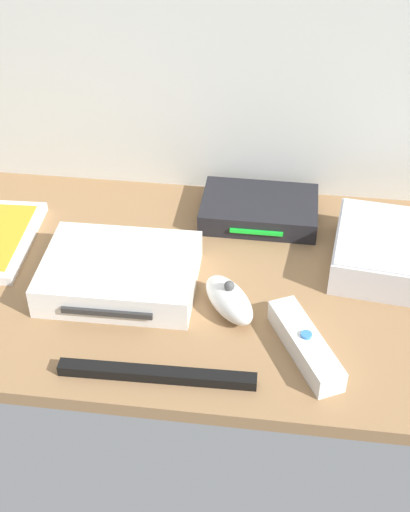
{
  "coord_description": "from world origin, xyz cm",
  "views": [
    {
      "loc": [
        9.79,
        -75.59,
        63.6
      ],
      "look_at": [
        0.0,
        0.0,
        4.0
      ],
      "focal_mm": 49.19,
      "sensor_mm": 36.0,
      "label": 1
    }
  ],
  "objects_px": {
    "game_console": "(120,273)",
    "network_router": "(259,209)",
    "mini_computer": "(395,252)",
    "sensor_bar": "(157,374)",
    "remote_nunchuk": "(229,299)",
    "remote_wand": "(305,345)"
  },
  "relations": [
    {
      "from": "game_console",
      "to": "network_router",
      "type": "relative_size",
      "value": 1.17
    },
    {
      "from": "remote_wand",
      "to": "sensor_bar",
      "type": "xyz_separation_m",
      "value": [
        -0.18,
        -0.06,
        -0.01
      ]
    },
    {
      "from": "sensor_bar",
      "to": "remote_nunchuk",
      "type": "bearing_deg",
      "value": 59.17
    },
    {
      "from": "mini_computer",
      "to": "sensor_bar",
      "type": "height_order",
      "value": "mini_computer"
    },
    {
      "from": "game_console",
      "to": "remote_wand",
      "type": "bearing_deg",
      "value": -21.95
    },
    {
      "from": "game_console",
      "to": "mini_computer",
      "type": "xyz_separation_m",
      "value": [
        0.38,
        0.09,
        0.0
      ]
    },
    {
      "from": "network_router",
      "to": "sensor_bar",
      "type": "relative_size",
      "value": 0.75
    },
    {
      "from": "game_console",
      "to": "network_router",
      "type": "bearing_deg",
      "value": 45.5
    },
    {
      "from": "mini_computer",
      "to": "network_router",
      "type": "relative_size",
      "value": 1.04
    },
    {
      "from": "sensor_bar",
      "to": "network_router",
      "type": "bearing_deg",
      "value": 72.9
    },
    {
      "from": "mini_computer",
      "to": "remote_nunchuk",
      "type": "relative_size",
      "value": 1.76
    },
    {
      "from": "game_console",
      "to": "network_router",
      "type": "xyz_separation_m",
      "value": [
        0.18,
        0.19,
        -0.0
      ]
    },
    {
      "from": "game_console",
      "to": "mini_computer",
      "type": "relative_size",
      "value": 1.13
    },
    {
      "from": "mini_computer",
      "to": "remote_nunchuk",
      "type": "distance_m",
      "value": 0.26
    },
    {
      "from": "remote_nunchuk",
      "to": "mini_computer",
      "type": "bearing_deg",
      "value": -6.18
    },
    {
      "from": "remote_nunchuk",
      "to": "sensor_bar",
      "type": "relative_size",
      "value": 0.45
    },
    {
      "from": "remote_nunchuk",
      "to": "sensor_bar",
      "type": "bearing_deg",
      "value": -154.67
    },
    {
      "from": "game_console",
      "to": "sensor_bar",
      "type": "height_order",
      "value": "game_console"
    },
    {
      "from": "sensor_bar",
      "to": "mini_computer",
      "type": "bearing_deg",
      "value": 39.15
    },
    {
      "from": "game_console",
      "to": "remote_wand",
      "type": "height_order",
      "value": "game_console"
    },
    {
      "from": "remote_wand",
      "to": "sensor_bar",
      "type": "height_order",
      "value": "remote_wand"
    },
    {
      "from": "network_router",
      "to": "sensor_bar",
      "type": "xyz_separation_m",
      "value": [
        -0.1,
        -0.35,
        -0.01
      ]
    }
  ]
}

